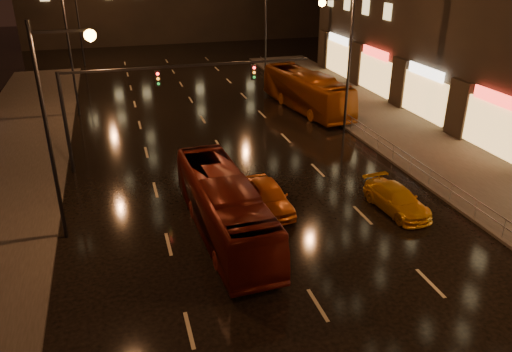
# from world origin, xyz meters

# --- Properties ---
(ground) EXTENTS (140.00, 140.00, 0.00)m
(ground) POSITION_xyz_m (0.00, 20.00, 0.00)
(ground) COLOR black
(ground) RESTS_ON ground
(sidewalk_right) EXTENTS (7.00, 70.00, 0.15)m
(sidewalk_right) POSITION_xyz_m (13.50, 15.00, 0.07)
(sidewalk_right) COLOR #38332D
(sidewalk_right) RESTS_ON ground
(traffic_signal) EXTENTS (15.31, 0.32, 6.20)m
(traffic_signal) POSITION_xyz_m (-5.06, 20.00, 4.74)
(traffic_signal) COLOR black
(traffic_signal) RESTS_ON ground
(railing_right) EXTENTS (0.05, 56.00, 1.00)m
(railing_right) POSITION_xyz_m (10.20, 18.00, 0.90)
(railing_right) COLOR #99999E
(railing_right) RESTS_ON sidewalk_right
(bus_red) EXTENTS (2.96, 10.65, 2.94)m
(bus_red) POSITION_xyz_m (-2.25, 10.22, 1.47)
(bus_red) COLOR #58130C
(bus_red) RESTS_ON ground
(bus_curb) EXTENTS (4.19, 11.79, 3.21)m
(bus_curb) POSITION_xyz_m (9.00, 28.26, 1.61)
(bus_curb) COLOR #90430E
(bus_curb) RESTS_ON ground
(taxi_near) EXTENTS (1.97, 4.50, 1.51)m
(taxi_near) POSITION_xyz_m (0.50, 12.00, 0.75)
(taxi_near) COLOR #CC5E13
(taxi_near) RESTS_ON ground
(taxi_far) EXTENTS (2.19, 4.56, 1.28)m
(taxi_far) POSITION_xyz_m (6.91, 10.00, 0.64)
(taxi_far) COLOR orange
(taxi_far) RESTS_ON ground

